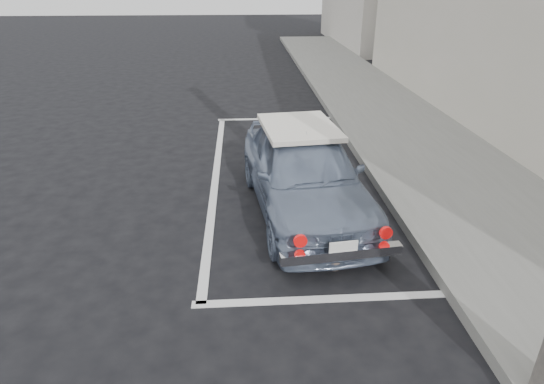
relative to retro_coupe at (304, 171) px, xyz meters
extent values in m
plane|color=black|center=(-0.48, -1.62, -0.64)|extent=(80.00, 80.00, 0.00)
cube|color=slate|center=(2.72, 0.38, -0.57)|extent=(2.80, 40.00, 0.15)
cube|color=black|center=(4.18, 2.38, 0.76)|extent=(0.10, 16.00, 2.40)
cube|color=silver|center=(0.02, -2.12, -0.64)|extent=(3.00, 0.12, 0.01)
cube|color=silver|center=(0.02, 4.88, -0.64)|extent=(3.00, 0.12, 0.01)
cube|color=silver|center=(-1.38, 1.38, -0.64)|extent=(0.12, 7.00, 0.01)
imported|color=slate|center=(0.00, 0.00, -0.01)|extent=(1.90, 3.86, 1.27)
cube|color=silver|center=(-0.04, 0.37, 0.56)|extent=(1.20, 1.52, 0.07)
cube|color=silver|center=(0.20, -1.80, -0.26)|extent=(1.43, 0.28, 0.12)
cube|color=white|center=(0.21, -1.84, -0.16)|extent=(0.33, 0.06, 0.17)
cylinder|color=red|center=(-0.28, -1.88, -0.02)|extent=(0.15, 0.06, 0.15)
cylinder|color=red|center=(0.70, -1.77, -0.02)|extent=(0.15, 0.06, 0.15)
cylinder|color=red|center=(-0.28, -1.88, -0.20)|extent=(0.12, 0.05, 0.12)
cylinder|color=red|center=(0.70, -1.77, -0.20)|extent=(0.12, 0.05, 0.12)
ellipsoid|color=#76695A|center=(0.20, -1.53, -0.53)|extent=(0.31, 0.40, 0.21)
sphere|color=#76695A|center=(0.16, -1.68, -0.45)|extent=(0.14, 0.14, 0.14)
cone|color=#76695A|center=(0.12, -1.67, -0.39)|extent=(0.05, 0.05, 0.05)
cone|color=#76695A|center=(0.19, -1.69, -0.39)|extent=(0.05, 0.05, 0.05)
cylinder|color=#76695A|center=(0.29, -1.37, -0.60)|extent=(0.06, 0.23, 0.03)
camera|label=1|loc=(-0.87, -6.08, 2.59)|focal=30.00mm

